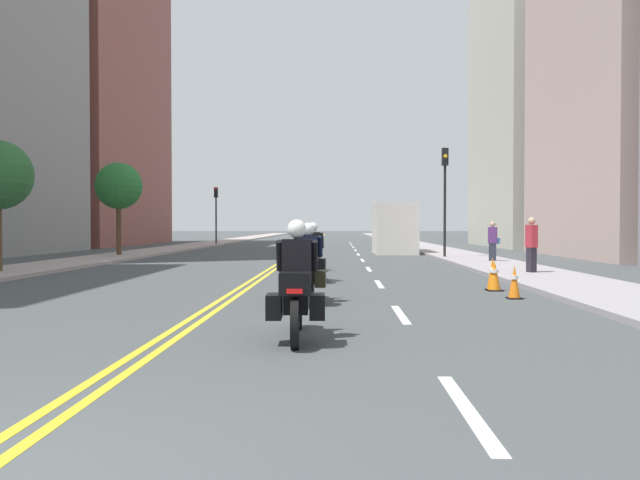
# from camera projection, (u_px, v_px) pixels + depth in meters

# --- Properties ---
(ground_plane) EXTENTS (264.00, 264.00, 0.00)m
(ground_plane) POSITION_uv_depth(u_px,v_px,m) (308.00, 245.00, 51.69)
(ground_plane) COLOR #424647
(sidewalk_left) EXTENTS (2.88, 144.00, 0.12)m
(sidewalk_left) POSITION_uv_depth(u_px,v_px,m) (202.00, 245.00, 51.91)
(sidewalk_left) COLOR #A59592
(sidewalk_left) RESTS_ON ground
(sidewalk_right) EXTENTS (2.88, 144.00, 0.12)m
(sidewalk_right) POSITION_uv_depth(u_px,v_px,m) (415.00, 245.00, 51.47)
(sidewalk_right) COLOR gray
(sidewalk_right) RESTS_ON ground
(centreline_yellow_inner) EXTENTS (0.12, 132.00, 0.01)m
(centreline_yellow_inner) POSITION_uv_depth(u_px,v_px,m) (306.00, 245.00, 51.70)
(centreline_yellow_inner) COLOR yellow
(centreline_yellow_inner) RESTS_ON ground
(centreline_yellow_outer) EXTENTS (0.12, 132.00, 0.01)m
(centreline_yellow_outer) POSITION_uv_depth(u_px,v_px,m) (309.00, 245.00, 51.69)
(centreline_yellow_outer) COLOR yellow
(centreline_yellow_outer) RESTS_ON ground
(lane_dashes_white) EXTENTS (0.14, 56.40, 0.01)m
(lane_dashes_white) POSITION_uv_depth(u_px,v_px,m) (360.00, 257.00, 32.61)
(lane_dashes_white) COLOR silver
(lane_dashes_white) RESTS_ON ground
(building_left_2) EXTENTS (6.93, 19.20, 23.60)m
(building_left_2) POSITION_uv_depth(u_px,v_px,m) (99.00, 98.00, 53.49)
(building_left_2) COLOR brown
(building_left_2) RESTS_ON ground
(building_right_2) EXTENTS (7.00, 14.47, 26.68)m
(building_right_2) POSITION_uv_depth(u_px,v_px,m) (536.00, 66.00, 49.06)
(building_right_2) COLOR #B9BAA8
(building_right_2) RESTS_ON ground
(motorcycle_0) EXTENTS (0.77, 2.28, 1.64)m
(motorcycle_0) POSITION_uv_depth(u_px,v_px,m) (297.00, 290.00, 9.03)
(motorcycle_0) COLOR black
(motorcycle_0) RESTS_ON ground
(motorcycle_1) EXTENTS (0.77, 2.28, 1.61)m
(motorcycle_1) POSITION_uv_depth(u_px,v_px,m) (307.00, 270.00, 13.33)
(motorcycle_1) COLOR black
(motorcycle_1) RESTS_ON ground
(motorcycle_2) EXTENTS (0.78, 2.19, 1.64)m
(motorcycle_2) POSITION_uv_depth(u_px,v_px,m) (313.00, 258.00, 18.31)
(motorcycle_2) COLOR black
(motorcycle_2) RESTS_ON ground
(motorcycle_3) EXTENTS (0.78, 2.14, 1.58)m
(motorcycle_3) POSITION_uv_depth(u_px,v_px,m) (310.00, 252.00, 22.82)
(motorcycle_3) COLOR black
(motorcycle_3) RESTS_ON ground
(traffic_cone_0) EXTENTS (0.30, 0.30, 0.80)m
(traffic_cone_0) POSITION_uv_depth(u_px,v_px,m) (492.00, 274.00, 15.89)
(traffic_cone_0) COLOR black
(traffic_cone_0) RESTS_ON ground
(traffic_cone_1) EXTENTS (0.31, 0.31, 0.72)m
(traffic_cone_1) POSITION_uv_depth(u_px,v_px,m) (514.00, 282.00, 14.08)
(traffic_cone_1) COLOR black
(traffic_cone_1) RESTS_ON ground
(traffic_cone_2) EXTENTS (0.37, 0.37, 0.74)m
(traffic_cone_2) POSITION_uv_depth(u_px,v_px,m) (494.00, 275.00, 15.80)
(traffic_cone_2) COLOR black
(traffic_cone_2) RESTS_ON ground
(traffic_light_near) EXTENTS (0.28, 0.38, 5.11)m
(traffic_light_near) POSITION_uv_depth(u_px,v_px,m) (445.00, 183.00, 30.62)
(traffic_light_near) COLOR black
(traffic_light_near) RESTS_ON ground
(traffic_light_far) EXTENTS (0.28, 0.38, 4.54)m
(traffic_light_far) POSITION_uv_depth(u_px,v_px,m) (216.00, 205.00, 52.37)
(traffic_light_far) COLOR black
(traffic_light_far) RESTS_ON ground
(pedestrian_1) EXTENTS (0.31, 0.41, 1.80)m
(pedestrian_1) POSITION_uv_depth(u_px,v_px,m) (531.00, 246.00, 20.41)
(pedestrian_1) COLOR #28232D
(pedestrian_1) RESTS_ON ground
(pedestrian_2) EXTENTS (0.51, 0.32, 1.72)m
(pedestrian_2) POSITION_uv_depth(u_px,v_px,m) (493.00, 242.00, 27.10)
(pedestrian_2) COLOR #252C37
(pedestrian_2) RESTS_ON ground
(street_tree_1) EXTENTS (2.28, 2.28, 4.63)m
(street_tree_1) POSITION_uv_depth(u_px,v_px,m) (119.00, 186.00, 32.49)
(street_tree_1) COLOR #513724
(street_tree_1) RESTS_ON ground
(parked_truck) EXTENTS (2.20, 6.50, 2.80)m
(parked_truck) POSITION_uv_depth(u_px,v_px,m) (393.00, 230.00, 37.62)
(parked_truck) COLOR silver
(parked_truck) RESTS_ON ground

